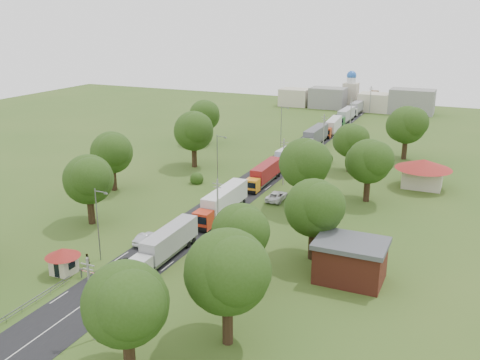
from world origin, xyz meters
The scene contains 47 objects.
ground centered at (0.00, 0.00, 0.00)m, with size 260.00×260.00×0.00m, color #33541C.
road centered at (0.00, 20.00, 0.00)m, with size 8.00×200.00×0.04m, color black.
boom_barrier centered at (-1.36, -25.00, 0.89)m, with size 9.22×0.35×1.18m.
guard_booth centered at (-7.20, -25.00, 2.16)m, with size 4.40×4.40×3.45m.
guard_rail centered at (-5.00, -35.00, 0.00)m, with size 0.10×17.00×1.70m, color slate, non-canonical shape.
info_sign centered at (5.20, 35.00, 3.00)m, with size 0.12×3.10×4.10m.
pole_0 centered at (5.50, -35.00, 4.68)m, with size 1.60×0.24×9.00m.
pole_1 centered at (5.50, -7.00, 4.68)m, with size 1.60×0.24×9.00m.
pole_2 centered at (5.50, 21.00, 4.68)m, with size 1.60×0.24×9.00m.
pole_3 centered at (5.50, 49.00, 4.68)m, with size 1.60×0.24×9.00m.
pole_4 centered at (5.50, 77.00, 4.68)m, with size 1.60×0.24×9.00m.
pole_5 centered at (5.50, 105.00, 4.68)m, with size 1.60×0.24×9.00m.
lamp_0 centered at (-5.35, -20.00, 5.55)m, with size 2.03×0.22×10.00m.
lamp_1 centered at (-5.35, 15.00, 5.55)m, with size 2.03×0.22×10.00m.
lamp_2 centered at (-5.35, 50.00, 5.55)m, with size 2.03×0.22×10.00m.
tree_0 centered at (11.99, -37.84, 7.22)m, with size 8.80×8.80×11.07m.
tree_1 centered at (17.99, -29.83, 7.85)m, with size 9.60×9.60×12.05m.
tree_2 centered at (13.99, -17.86, 6.60)m, with size 8.00×8.00×10.10m.
tree_3 centered at (19.99, -7.84, 7.22)m, with size 8.80×8.80×11.07m.
tree_4 centered at (12.99, 10.17, 7.85)m, with size 9.60×9.60×12.05m.
tree_5 centered at (21.99, 18.16, 7.22)m, with size 8.80×8.80×11.07m.
tree_6 centered at (14.99, 35.14, 6.60)m, with size 8.00×8.00×10.10m.
tree_7 centered at (23.99, 50.17, 7.85)m, with size 9.60×9.60×12.05m.
tree_10 centered at (-15.01, -9.84, 7.22)m, with size 8.80×8.80×11.07m.
tree_11 centered at (-22.01, 5.16, 7.22)m, with size 8.80×8.80×11.07m.
tree_12 centered at (-16.01, 25.17, 7.85)m, with size 9.60×9.60×12.05m.
tree_13 centered at (-24.01, 45.16, 7.22)m, with size 8.80×8.80×11.07m.
house_brick centered at (26.00, -12.00, 2.65)m, with size 8.60×6.60×5.20m.
house_cream centered at (30.00, 30.00, 3.64)m, with size 10.08×10.08×5.80m.
distant_town centered at (0.68, 110.00, 3.49)m, with size 52.00×8.00×8.00m.
church centered at (-4.00, 118.00, 5.39)m, with size 5.00×5.00×12.30m.
truck_0 centered at (2.26, -15.94, 2.08)m, with size 2.59×14.12×3.91m.
truck_1 centered at (2.12, 1.40, 2.26)m, with size 2.73×15.36×4.26m.
truck_2 centered at (2.11, 19.88, 2.03)m, with size 2.53×13.82×3.83m.
truck_3 centered at (1.76, 34.95, 2.03)m, with size 3.13×13.84×3.82m.
truck_4 centered at (1.83, 54.25, 2.32)m, with size 2.80×15.76×4.37m.
truck_5 centered at (2.40, 69.50, 2.11)m, with size 3.22×14.41×3.98m.
truck_6 centered at (1.91, 86.37, 2.15)m, with size 2.72×14.61×4.05m.
truck_7 centered at (1.91, 103.00, 2.09)m, with size 3.11×14.30×3.95m.
truck_8 centered at (2.27, 122.84, 2.30)m, with size 3.10×15.69×4.34m.
car_lane_front centered at (-1.28, -21.09, 0.70)m, with size 1.65×4.11×1.40m, color black.
car_lane_mid centered at (-3.00, -13.00, 0.75)m, with size 1.59×4.56×1.50m, color #ACAEB4.
car_lane_rear centered at (-1.00, -12.00, 0.67)m, with size 1.88×4.63×1.34m, color black.
car_verge_near centered at (7.60, 11.90, 0.80)m, with size 2.67×5.79×1.61m, color white.
car_verge_far centered at (5.54, 30.10, 0.75)m, with size 1.77×4.39×1.50m, color slate.
pedestrian_near centered at (1.05, -24.50, 0.78)m, with size 0.57×0.38×1.57m, color gray.
pedestrian_booth centered at (-6.07, -22.00, 0.80)m, with size 0.78×0.60×1.60m, color gray.
Camera 1 is at (37.94, -71.49, 31.33)m, focal length 40.00 mm.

